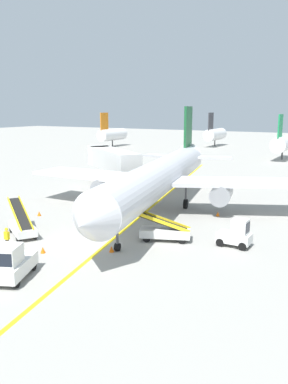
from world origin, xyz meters
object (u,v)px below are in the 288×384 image
Objects in this scene: belt_loader_aft_hold at (22,226)px; ground_crew_marshaller at (85,216)px; belt_loader_forward_hold at (164,230)px; jet_bridge at (110,159)px; baggage_tug_near_wing at (236,234)px; ground_crew_wing_walker at (7,238)px; safety_cone_tail_area at (245,231)px; safety_cone_wingtip_right at (39,214)px; safety_cone_wingtip_left at (218,214)px; safety_cone_nose_left at (43,250)px; safety_cone_nose_right at (112,249)px; airliner at (161,176)px; pushback_tug at (10,263)px.

ground_crew_marshaller is at bearing 55.81° from belt_loader_aft_hold.
belt_loader_aft_hold is at bearing -156.87° from belt_loader_forward_hold.
jet_bridge is 25.73m from baggage_tug_near_wing.
safety_cone_tail_area is (13.41, 12.26, -0.69)m from ground_crew_wing_walker.
belt_loader_aft_hold is 11.14× the size of safety_cone_wingtip_right.
safety_cone_wingtip_left is at bearing 48.73° from belt_loader_aft_hold.
safety_cone_nose_left is 1.00× the size of safety_cone_wingtip_left.
safety_cone_nose_left is at bearing -148.08° from safety_cone_nose_right.
safety_cone_tail_area is at bearing 42.43° from ground_crew_wing_walker.
ground_crew_marshaller is 3.86× the size of safety_cone_wingtip_left.
baggage_tug_near_wing is 8.49m from safety_cone_wingtip_left.
jet_bridge is at bearing 145.19° from airliner.
airliner reaches higher than pushback_tug.
airliner reaches higher than safety_cone_tail_area.
ground_crew_marshaller is (8.38, -16.04, -2.63)m from jet_bridge.
safety_cone_nose_right is (5.38, -4.02, -0.69)m from ground_crew_marshaller.
baggage_tug_near_wing is 13.79m from safety_cone_nose_left.
ground_crew_wing_walker is 3.86× the size of safety_cone_wingtip_right.
ground_crew_marshaller is at bearing 81.40° from ground_crew_wing_walker.
airliner reaches higher than safety_cone_wingtip_left.
safety_cone_wingtip_right is at bearing 177.37° from belt_loader_forward_hold.
airliner is at bearing -172.86° from safety_cone_wingtip_left.
belt_loader_aft_hold is 3.61m from ground_crew_wing_walker.
baggage_tug_near_wing is at bearing 20.13° from belt_loader_aft_hold.
baggage_tug_near_wing is at bearing 51.06° from pushback_tug.
ground_crew_wing_walker is (1.80, -3.13, 0.13)m from belt_loader_aft_hold.
safety_cone_nose_right is at bearing 2.01° from belt_loader_aft_hold.
belt_loader_aft_hold reaches higher than safety_cone_nose_left.
safety_cone_nose_left and safety_cone_wingtip_left have the same top height.
safety_cone_wingtip_right is (-8.94, -7.44, -3.20)m from airliner.
baggage_tug_near_wing is (9.63, -6.76, -2.49)m from airliner.
belt_loader_forward_hold is 11.19m from belt_loader_aft_hold.
pushback_tug is 9.22× the size of safety_cone_wingtip_right.
ground_crew_marshaller is 3.86× the size of safety_cone_nose_right.
airliner is at bearing 64.62° from belt_loader_aft_hold.
belt_loader_aft_hold is (-15.53, -5.69, -0.15)m from baggage_tug_near_wing.
ground_crew_wing_walker reaches higher than safety_cone_nose_right.
baggage_tug_near_wing is (20.99, -14.66, -2.62)m from jet_bridge.
pushback_tug is (-0.18, -18.89, -2.42)m from airliner.
safety_cone_wingtip_right is at bearing -167.29° from safety_cone_tail_area.
belt_loader_forward_hold reaches higher than safety_cone_wingtip_left.
safety_cone_wingtip_left and safety_cone_wingtip_right have the same top height.
safety_cone_nose_right is at bearing 27.74° from ground_crew_wing_walker.
ground_crew_wing_walker reaches higher than safety_cone_wingtip_left.
ground_crew_wing_walker reaches higher than safety_cone_nose_left.
baggage_tug_near_wing is at bearing 36.77° from safety_cone_nose_right.
airliner is 12.02m from baggage_tug_near_wing.
safety_cone_nose_left is at bearing -78.41° from ground_crew_marshaller.
safety_cone_nose_left and safety_cone_wingtip_right have the same top height.
belt_loader_forward_hold is at bearing -2.63° from safety_cone_wingtip_right.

